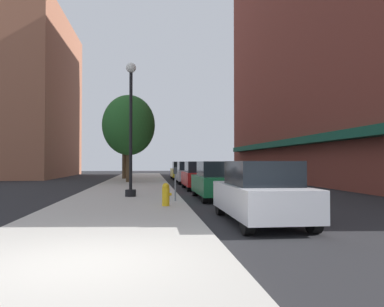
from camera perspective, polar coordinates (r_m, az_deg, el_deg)
The scene contains 14 objects.
ground_plane at distance 24.09m, azimuth 0.58°, elevation -5.17°, with size 90.00×90.00×0.00m, color #232326.
sidewalk_slab at distance 24.93m, azimuth -8.91°, elevation -4.89°, with size 4.80×50.00×0.12m, color #B7B2A8.
building_right_brick at distance 33.36m, azimuth 19.94°, elevation 19.75°, with size 6.80×40.00×27.17m.
building_far_background at distance 45.07m, azimuth -22.14°, elevation 7.86°, with size 6.80×18.00×17.48m.
lamppost at distance 16.81m, azimuth -9.25°, elevation 4.08°, with size 0.48×0.48×5.90m.
fire_hydrant at distance 13.08m, azimuth -3.98°, elevation -6.18°, with size 0.33×0.26×0.79m.
parking_meter_near at distance 14.66m, azimuth -2.54°, elevation -3.97°, with size 0.14×0.09×1.31m.
tree_near at distance 29.06m, azimuth -9.56°, elevation 4.22°, with size 3.98×3.98×6.60m.
tree_mid at distance 34.94m, azimuth -10.19°, elevation 4.27°, with size 4.04×4.04×7.22m.
car_white at distance 10.29m, azimuth 10.32°, elevation -5.89°, with size 1.80×4.30×1.66m.
car_green at distance 16.54m, azimuth 3.83°, elevation -4.15°, with size 1.80×4.30×1.66m.
car_red at distance 22.42m, azimuth 1.10°, elevation -3.39°, with size 1.80×4.30×1.66m.
car_silver at distance 28.50m, azimuth -0.54°, elevation -2.94°, with size 1.80×4.30×1.66m.
car_yellow at distance 34.98m, azimuth -1.65°, elevation -2.63°, with size 1.80×4.30×1.66m.
Camera 1 is at (1.04, -5.85, 1.64)m, focal length 35.21 mm.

